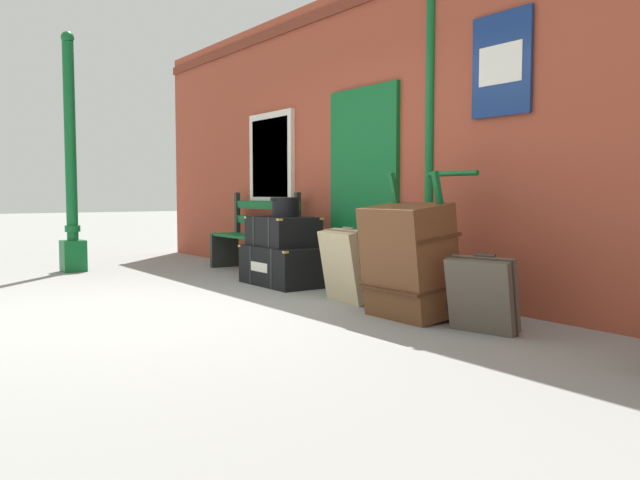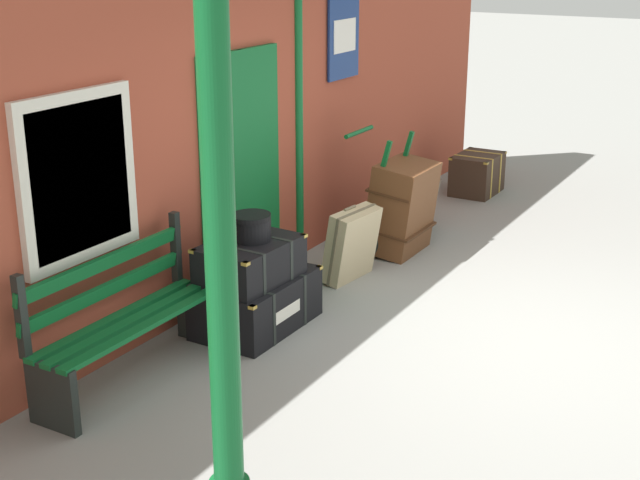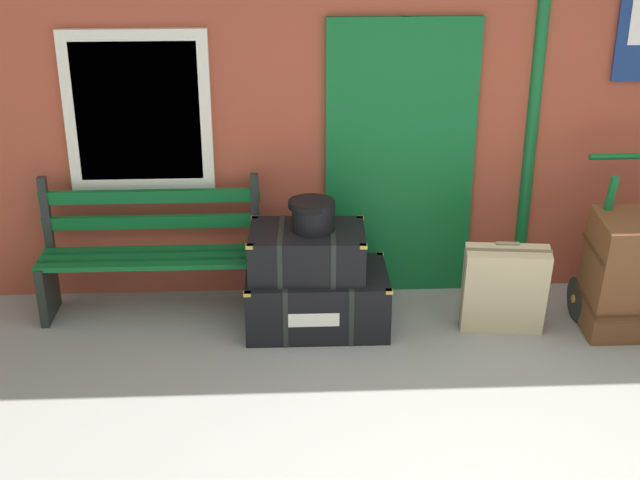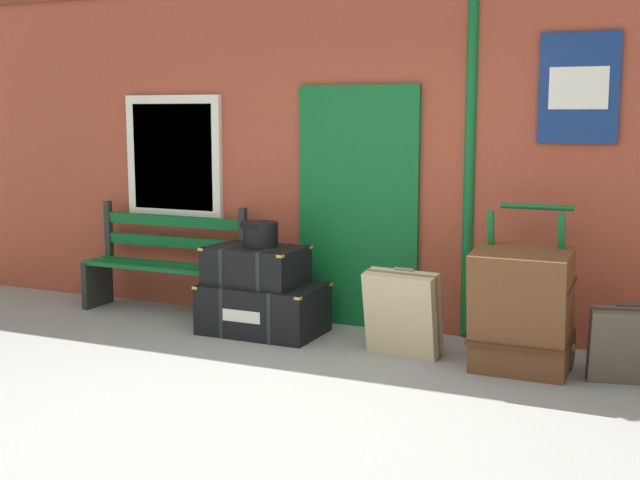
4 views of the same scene
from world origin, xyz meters
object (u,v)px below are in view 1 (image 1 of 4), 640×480
(large_brown_trunk, at_px, (408,261))
(suitcase_caramel, at_px, (346,266))
(steamer_trunk_base, at_px, (286,265))
(round_hatbox, at_px, (285,206))
(platform_bench, at_px, (256,237))
(steamer_trunk_middle, at_px, (283,231))
(suitcase_umber, at_px, (482,295))
(porters_trolley, at_px, (424,283))
(lamp_post, at_px, (71,181))

(large_brown_trunk, bearing_deg, suitcase_caramel, 175.53)
(steamer_trunk_base, xyz_separation_m, round_hatbox, (-0.02, 0.01, 0.65))
(platform_bench, xyz_separation_m, steamer_trunk_middle, (1.13, -0.29, 0.14))
(steamer_trunk_base, bearing_deg, round_hatbox, 161.19)
(suitcase_umber, bearing_deg, porters_trolley, 170.07)
(porters_trolley, xyz_separation_m, suitcase_caramel, (-0.91, -0.11, 0.07))
(lamp_post, height_order, steamer_trunk_middle, lamp_post)
(steamer_trunk_base, height_order, porters_trolley, porters_trolley)
(porters_trolley, bearing_deg, round_hatbox, 178.37)
(platform_bench, distance_m, steamer_trunk_middle, 1.17)
(steamer_trunk_middle, height_order, suitcase_caramel, steamer_trunk_middle)
(porters_trolley, relative_size, suitcase_caramel, 1.72)
(suitcase_umber, bearing_deg, steamer_trunk_base, 176.47)
(round_hatbox, bearing_deg, platform_bench, 166.38)
(steamer_trunk_middle, relative_size, large_brown_trunk, 0.90)
(platform_bench, height_order, large_brown_trunk, platform_bench)
(lamp_post, xyz_separation_m, large_brown_trunk, (4.80, 1.36, -0.68))
(steamer_trunk_base, distance_m, steamer_trunk_middle, 0.38)
(steamer_trunk_base, bearing_deg, lamp_post, -148.28)
(steamer_trunk_base, relative_size, porters_trolley, 0.86)
(steamer_trunk_base, xyz_separation_m, porters_trolley, (2.22, -0.06, 0.06))
(lamp_post, xyz_separation_m, steamer_trunk_base, (2.58, 1.59, -0.94))
(round_hatbox, bearing_deg, suitcase_umber, -3.66)
(large_brown_trunk, relative_size, suitcase_umber, 1.63)
(platform_bench, relative_size, suitcase_umber, 2.81)
(platform_bench, distance_m, suitcase_umber, 4.16)
(platform_bench, relative_size, steamer_trunk_middle, 1.92)
(large_brown_trunk, distance_m, suitcase_umber, 0.74)
(steamer_trunk_middle, relative_size, porters_trolley, 0.71)
(lamp_post, xyz_separation_m, platform_bench, (1.38, 1.89, -0.70))
(suitcase_umber, bearing_deg, round_hatbox, 176.34)
(lamp_post, xyz_separation_m, round_hatbox, (2.55, 1.60, -0.29))
(lamp_post, relative_size, suitcase_umber, 5.29)
(steamer_trunk_middle, bearing_deg, large_brown_trunk, -5.92)
(steamer_trunk_middle, height_order, large_brown_trunk, large_brown_trunk)
(large_brown_trunk, xyz_separation_m, suitcase_caramel, (-0.91, 0.07, -0.13))
(platform_bench, bearing_deg, large_brown_trunk, -8.75)
(lamp_post, distance_m, round_hatbox, 3.03)
(lamp_post, height_order, round_hatbox, lamp_post)
(porters_trolley, height_order, suitcase_umber, porters_trolley)
(lamp_post, bearing_deg, suitcase_umber, 14.38)
(steamer_trunk_middle, distance_m, round_hatbox, 0.28)
(suitcase_caramel, bearing_deg, suitcase_umber, -0.65)
(porters_trolley, height_order, suitcase_caramel, porters_trolley)
(platform_bench, xyz_separation_m, round_hatbox, (1.17, -0.28, 0.42))
(steamer_trunk_base, height_order, suitcase_caramel, suitcase_caramel)
(platform_bench, bearing_deg, steamer_trunk_middle, -14.36)
(platform_bench, distance_m, porters_trolley, 3.43)
(steamer_trunk_base, distance_m, round_hatbox, 0.65)
(round_hatbox, distance_m, large_brown_trunk, 2.29)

